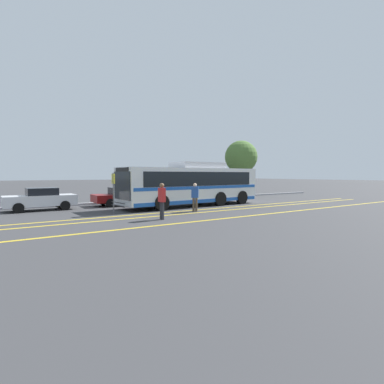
# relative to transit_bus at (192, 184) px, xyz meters

# --- Properties ---
(ground_plane) EXTENTS (220.00, 220.00, 0.00)m
(ground_plane) POSITION_rel_transit_bus_xyz_m (0.09, 0.27, -1.54)
(ground_plane) COLOR #38383A
(lane_strip_0) EXTENTS (30.54, 0.20, 0.01)m
(lane_strip_0) POSITION_rel_transit_bus_xyz_m (-0.02, -2.20, -1.54)
(lane_strip_0) COLOR gold
(lane_strip_0) RESTS_ON ground_plane
(lane_strip_1) EXTENTS (30.54, 0.20, 0.01)m
(lane_strip_1) POSITION_rel_transit_bus_xyz_m (-0.02, -3.35, -1.54)
(lane_strip_1) COLOR gold
(lane_strip_1) RESTS_ON ground_plane
(lane_strip_2) EXTENTS (30.54, 0.20, 0.01)m
(lane_strip_2) POSITION_rel_transit_bus_xyz_m (-0.02, -6.00, -1.54)
(lane_strip_2) COLOR gold
(lane_strip_2) RESTS_ON ground_plane
(curb_strip) EXTENTS (38.54, 0.36, 0.15)m
(curb_strip) POSITION_rel_transit_bus_xyz_m (-0.02, 4.88, -1.47)
(curb_strip) COLOR #99999E
(curb_strip) RESTS_ON ground_plane
(transit_bus) EXTENTS (10.98, 3.22, 3.09)m
(transit_bus) POSITION_rel_transit_bus_xyz_m (0.00, 0.00, 0.00)
(transit_bus) COLOR silver
(transit_bus) RESTS_ON ground_plane
(parked_car_0) EXTENTS (4.12, 1.90, 1.40)m
(parked_car_0) POSITION_rel_transit_bus_xyz_m (-9.32, 3.01, -0.83)
(parked_car_0) COLOR silver
(parked_car_0) RESTS_ON ground_plane
(parked_car_1) EXTENTS (4.67, 2.14, 1.31)m
(parked_car_1) POSITION_rel_transit_bus_xyz_m (-3.76, 3.10, -0.87)
(parked_car_1) COLOR maroon
(parked_car_1) RESTS_ON ground_plane
(pedestrian_0) EXTENTS (0.46, 0.44, 1.71)m
(pedestrian_0) POSITION_rel_transit_bus_xyz_m (-1.65, -2.77, -0.57)
(pedestrian_0) COLOR brown
(pedestrian_0) RESTS_ON ground_plane
(pedestrian_1) EXTENTS (0.24, 0.42, 1.81)m
(pedestrian_1) POSITION_rel_transit_bus_xyz_m (-4.83, -4.52, -0.51)
(pedestrian_1) COLOR #2D2D33
(pedestrian_1) RESTS_ON ground_plane
(bus_stop_sign) EXTENTS (0.07, 0.40, 2.33)m
(bus_stop_sign) POSITION_rel_transit_bus_xyz_m (-6.17, -1.29, -0.07)
(bus_stop_sign) COLOR #59595E
(bus_stop_sign) RESTS_ON ground_plane
(tree_0) EXTENTS (3.60, 3.60, 5.99)m
(tree_0) POSITION_rel_transit_bus_xyz_m (11.33, 7.16, 2.63)
(tree_0) COLOR #513823
(tree_0) RESTS_ON ground_plane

